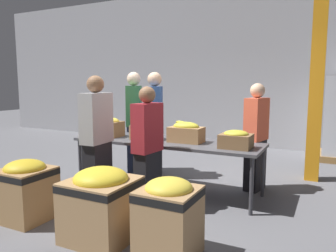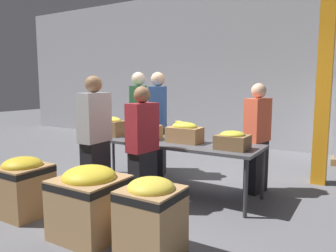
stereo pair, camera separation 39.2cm
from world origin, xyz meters
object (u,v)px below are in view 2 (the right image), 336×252
object	(u,v)px
volunteer_4	(158,125)
donation_bin_1	(90,200)
volunteer_2	(139,123)
support_pillar	(326,56)
banana_box_3	(233,140)
volunteer_0	(257,139)
banana_box_2	(185,132)
banana_box_1	(146,130)
donation_bin_2	(151,215)
volunteer_1	(143,149)
donation_bin_0	(23,184)
volunteer_3	(95,139)
banana_box_0	(110,126)
sorting_table	(166,144)

from	to	relation	value
volunteer_4	donation_bin_1	size ratio (longest dim) A/B	2.37
volunteer_2	support_pillar	world-z (taller)	support_pillar
banana_box_3	volunteer_2	size ratio (longest dim) A/B	0.22
banana_box_3	volunteer_0	xyz separation A→B (m)	(0.11, 0.73, -0.08)
banana_box_2	banana_box_1	bearing A→B (deg)	-176.46
volunteer_2	volunteer_4	bearing A→B (deg)	54.23
donation_bin_2	support_pillar	world-z (taller)	support_pillar
banana_box_2	volunteer_1	world-z (taller)	volunteer_1
banana_box_3	support_pillar	world-z (taller)	support_pillar
banana_box_3	donation_bin_0	bearing A→B (deg)	-142.74
support_pillar	volunteer_1	bearing A→B (deg)	-128.18
volunteer_2	donation_bin_0	bearing A→B (deg)	-26.55
banana_box_2	donation_bin_2	world-z (taller)	banana_box_2
banana_box_1	banana_box_2	world-z (taller)	banana_box_2
volunteer_3	volunteer_2	bearing A→B (deg)	11.80
volunteer_4	banana_box_1	bearing A→B (deg)	-5.85
volunteer_1	volunteer_4	bearing A→B (deg)	30.94
banana_box_1	donation_bin_0	xyz separation A→B (m)	(-0.67, -1.63, -0.52)
volunteer_1	banana_box_1	bearing A→B (deg)	37.33
banana_box_3	donation_bin_2	xyz separation A→B (m)	(-0.19, -1.57, -0.48)
banana_box_0	banana_box_3	distance (m)	2.08
sorting_table	support_pillar	distance (m)	2.79
donation_bin_2	volunteer_3	bearing A→B (deg)	150.20
banana_box_1	donation_bin_1	distance (m)	1.76
banana_box_2	donation_bin_1	distance (m)	1.76
banana_box_0	banana_box_3	world-z (taller)	banana_box_0
donation_bin_0	donation_bin_1	size ratio (longest dim) A/B	0.95
banana_box_2	volunteer_3	bearing A→B (deg)	-138.94
donation_bin_2	banana_box_2	bearing A→B (deg)	108.42
volunteer_3	donation_bin_1	distance (m)	1.21
banana_box_3	volunteer_0	size ratio (longest dim) A/B	0.25
banana_box_1	volunteer_4	distance (m)	0.68
sorting_table	volunteer_0	bearing A→B (deg)	28.27
volunteer_1	volunteer_4	xyz separation A→B (m)	(-0.63, 1.34, 0.11)
volunteer_0	donation_bin_0	size ratio (longest dim) A/B	2.23
banana_box_2	donation_bin_2	size ratio (longest dim) A/B	0.65
banana_box_2	volunteer_4	world-z (taller)	volunteer_4
volunteer_4	donation_bin_2	world-z (taller)	volunteer_4
volunteer_4	donation_bin_2	xyz separation A→B (m)	(1.40, -2.28, -0.49)
donation_bin_1	support_pillar	world-z (taller)	support_pillar
banana_box_2	donation_bin_0	size ratio (longest dim) A/B	0.67
sorting_table	volunteer_1	bearing A→B (deg)	-82.29
volunteer_4	support_pillar	size ratio (longest dim) A/B	0.44
sorting_table	banana_box_3	size ratio (longest dim) A/B	6.98
banana_box_2	donation_bin_2	distance (m)	1.83
sorting_table	banana_box_0	size ratio (longest dim) A/B	5.79
volunteer_1	donation_bin_2	distance (m)	1.27
sorting_table	banana_box_1	xyz separation A→B (m)	(-0.33, -0.03, 0.19)
volunteer_4	banana_box_0	bearing A→B (deg)	-59.39
volunteer_2	volunteer_4	xyz separation A→B (m)	(0.46, -0.08, -0.01)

